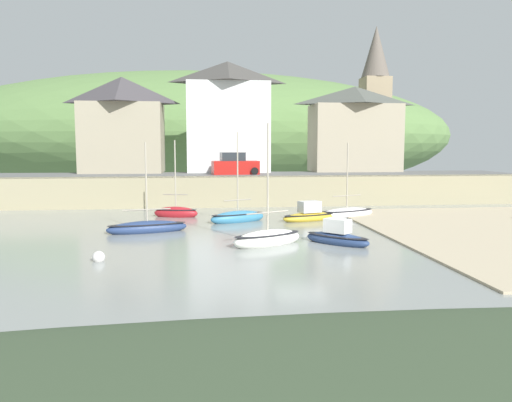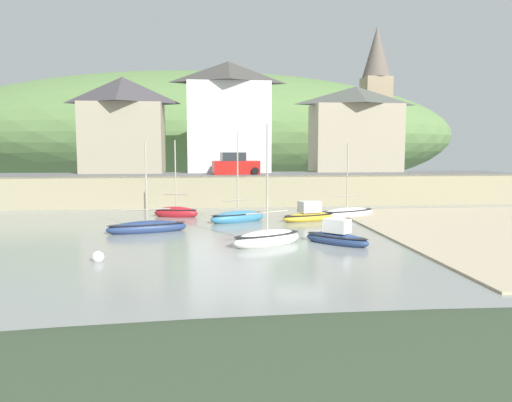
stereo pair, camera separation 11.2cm
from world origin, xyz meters
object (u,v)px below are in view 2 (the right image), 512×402
object	(u,v)px
sailboat_blue_trim	(347,213)
sailboat_white_hull	(238,217)
waterfront_building_centre	(228,116)
sailboat_tall_mast	(176,212)
sailboat_far_left	(267,238)
waterfront_building_left	(123,124)
church_with_spire	(376,96)
mooring_buoy	(98,257)
dinghy_open_wooden	(309,215)
waterfront_building_right	(355,128)
fishing_boat_green	(147,227)
rowboat_small_beached	(337,237)
parked_car_near_slipway	(235,165)

from	to	relation	value
sailboat_blue_trim	sailboat_white_hull	bearing A→B (deg)	166.79
waterfront_building_centre	sailboat_tall_mast	distance (m)	16.70
sailboat_far_left	sailboat_blue_trim	world-z (taller)	sailboat_far_left
waterfront_building_left	sailboat_far_left	bearing A→B (deg)	-66.93
church_with_spire	waterfront_building_left	bearing A→B (deg)	-171.28
waterfront_building_centre	mooring_buoy	bearing A→B (deg)	-104.16
waterfront_building_left	sailboat_white_hull	distance (m)	20.75
sailboat_white_hull	sailboat_blue_trim	bearing A→B (deg)	-14.81
waterfront_building_centre	dinghy_open_wooden	world-z (taller)	waterfront_building_centre
sailboat_tall_mast	waterfront_building_centre	bearing A→B (deg)	86.69
sailboat_blue_trim	dinghy_open_wooden	bearing A→B (deg)	-179.27
waterfront_building_right	sailboat_far_left	bearing A→B (deg)	-115.71
sailboat_white_hull	dinghy_open_wooden	xyz separation A→B (m)	(4.75, 0.09, 0.03)
waterfront_building_right	sailboat_white_hull	world-z (taller)	waterfront_building_right
waterfront_building_centre	sailboat_tall_mast	world-z (taller)	waterfront_building_centre
fishing_boat_green	church_with_spire	bearing A→B (deg)	33.06
fishing_boat_green	sailboat_blue_trim	xyz separation A→B (m)	(13.09, 4.86, -0.00)
sailboat_far_left	dinghy_open_wooden	bearing A→B (deg)	36.56
church_with_spire	dinghy_open_wooden	world-z (taller)	church_with_spire
sailboat_far_left	fishing_boat_green	size ratio (longest dim) A/B	1.17
waterfront_building_centre	dinghy_open_wooden	distance (m)	19.08
fishing_boat_green	sailboat_blue_trim	size ratio (longest dim) A/B	1.00
waterfront_building_centre	mooring_buoy	distance (m)	29.58
waterfront_building_centre	fishing_boat_green	xyz separation A→B (m)	(-5.70, -20.53, -7.50)
waterfront_building_left	sailboat_tall_mast	xyz separation A→B (m)	(5.60, -14.27, -6.67)
fishing_boat_green	mooring_buoy	size ratio (longest dim) A/B	9.81
fishing_boat_green	sailboat_blue_trim	distance (m)	13.96
sailboat_far_left	rowboat_small_beached	xyz separation A→B (m)	(3.51, -0.11, 0.02)
fishing_boat_green	sailboat_far_left	bearing A→B (deg)	-50.31
sailboat_white_hull	parked_car_near_slipway	size ratio (longest dim) A/B	1.41
sailboat_blue_trim	parked_car_near_slipway	world-z (taller)	sailboat_blue_trim
church_with_spire	sailboat_white_hull	size ratio (longest dim) A/B	2.54
fishing_boat_green	dinghy_open_wooden	size ratio (longest dim) A/B	1.28
fishing_boat_green	rowboat_small_beached	size ratio (longest dim) A/B	1.60
waterfront_building_left	parked_car_near_slipway	bearing A→B (deg)	-23.48
rowboat_small_beached	waterfront_building_right	bearing A→B (deg)	117.59
sailboat_tall_mast	parked_car_near_slipway	bearing A→B (deg)	77.85
waterfront_building_centre	church_with_spire	size ratio (longest dim) A/B	0.69
dinghy_open_wooden	sailboat_white_hull	bearing A→B (deg)	160.71
church_with_spire	waterfront_building_right	bearing A→B (deg)	-130.52
rowboat_small_beached	mooring_buoy	bearing A→B (deg)	-120.35
rowboat_small_beached	waterfront_building_centre	bearing A→B (deg)	145.72
sailboat_blue_trim	rowboat_small_beached	bearing A→B (deg)	-132.64
sailboat_white_hull	sailboat_blue_trim	world-z (taller)	sailboat_white_hull
sailboat_white_hull	dinghy_open_wooden	distance (m)	4.75
sailboat_tall_mast	mooring_buoy	world-z (taller)	sailboat_tall_mast
sailboat_far_left	dinghy_open_wooden	size ratio (longest dim) A/B	1.50
sailboat_tall_mast	mooring_buoy	bearing A→B (deg)	-87.12
church_with_spire	sailboat_tall_mast	xyz separation A→B (m)	(-20.47, -18.27, -9.95)
sailboat_tall_mast	dinghy_open_wooden	distance (m)	9.27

